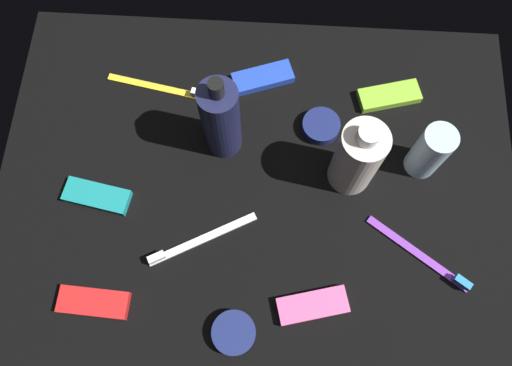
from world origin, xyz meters
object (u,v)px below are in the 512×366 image
bodywash_bottle (357,158)px  deodorant_stick (430,152)px  snack_bar_teal (97,196)px  snack_bar_lime (389,96)px  cream_tin_right (321,126)px  snack_bar_blue (264,78)px  cream_tin_left (234,333)px  lotion_bottle (221,119)px  toothbrush_yellow (164,88)px  toothbrush_purple (424,257)px  snack_bar_pink (313,305)px  toothbrush_white (196,241)px  snack_bar_red (94,302)px

bodywash_bottle → deodorant_stick: bearing=-167.6°
snack_bar_teal → snack_bar_lime: bearing=-145.7°
cream_tin_right → snack_bar_blue: bearing=-41.3°
deodorant_stick → cream_tin_left: deodorant_stick is taller
lotion_bottle → toothbrush_yellow: bearing=-39.6°
lotion_bottle → bodywash_bottle: size_ratio=1.13×
deodorant_stick → snack_bar_lime: (4.75, -12.00, -4.73)cm
lotion_bottle → cream_tin_left: bearing=97.3°
cream_tin_left → bodywash_bottle: bearing=-123.2°
lotion_bottle → snack_bar_blue: 15.46cm
toothbrush_purple → cream_tin_right: size_ratio=2.46×
snack_bar_teal → cream_tin_left: bearing=150.4°
snack_bar_lime → deodorant_stick: bearing=96.5°
toothbrush_purple → snack_bar_pink: toothbrush_purple is taller
bodywash_bottle → toothbrush_white: (23.67, 12.56, -6.91)cm
lotion_bottle → snack_bar_lime: 30.23cm
toothbrush_yellow → cream_tin_left: size_ratio=2.79×
lotion_bottle → snack_bar_blue: bearing=-116.6°
deodorant_stick → snack_bar_blue: bearing=-28.5°
bodywash_bottle → cream_tin_left: (16.83, 25.77, -6.51)cm
snack_bar_red → toothbrush_white: bearing=-141.9°
deodorant_stick → toothbrush_yellow: 45.14cm
toothbrush_white → toothbrush_yellow: 27.69cm
toothbrush_yellow → cream_tin_right: (-27.09, 5.85, 0.35)cm
toothbrush_white → snack_bar_red: bearing=35.3°
lotion_bottle → deodorant_stick: 32.54cm
snack_bar_pink → snack_bar_teal: 37.77cm
lotion_bottle → snack_bar_lime: (-27.59, -9.80, -7.54)cm
toothbrush_white → deodorant_stick: bearing=-156.8°
deodorant_stick → snack_bar_pink: 29.62cm
snack_bar_red → cream_tin_left: (-21.11, 3.11, 0.25)cm
deodorant_stick → snack_bar_pink: (17.06, 23.75, -4.73)cm
snack_bar_pink → snack_bar_teal: size_ratio=1.00×
lotion_bottle → snack_bar_blue: lotion_bottle is taller
snack_bar_lime → cream_tin_left: (23.68, 40.31, 0.25)cm
cream_tin_left → snack_bar_blue: bearing=-92.9°
snack_bar_teal → cream_tin_right: cream_tin_right is taller
snack_bar_lime → cream_tin_right: 13.27cm
toothbrush_purple → snack_bar_teal: (51.58, -6.79, 0.14)cm
toothbrush_yellow → snack_bar_pink: 43.89cm
toothbrush_yellow → deodorant_stick: bearing=165.3°
lotion_bottle → bodywash_bottle: lotion_bottle is taller
toothbrush_white → snack_bar_teal: bearing=-21.2°
snack_bar_lime → snack_bar_teal: size_ratio=1.00×
snack_bar_blue → cream_tin_right: bearing=119.1°
snack_bar_blue → snack_bar_lime: size_ratio=1.00×
cream_tin_left → snack_bar_lime: bearing=-120.4°
snack_bar_teal → lotion_bottle: bearing=-140.1°
lotion_bottle → cream_tin_left: (-3.92, 30.52, -7.28)cm
snack_bar_pink → snack_bar_red: same height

